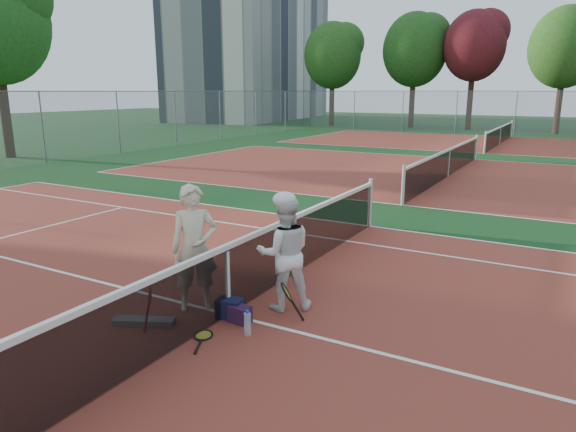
{
  "coord_description": "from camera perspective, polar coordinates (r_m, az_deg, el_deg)",
  "views": [
    {
      "loc": [
        3.92,
        -5.32,
        3.01
      ],
      "look_at": [
        0.0,
        1.68,
        1.05
      ],
      "focal_mm": 32.0,
      "sensor_mm": 36.0,
      "label": 1
    }
  ],
  "objects": [
    {
      "name": "net_far_b",
      "position": [
        32.65,
        22.52,
        8.3
      ],
      "size": [
        0.1,
        10.98,
        1.02
      ],
      "primitive_type": null,
      "color": "black",
      "rests_on": "ground"
    },
    {
      "name": "tree_back_0",
      "position": [
        46.6,
        4.98,
        17.31
      ],
      "size": [
        4.93,
        4.93,
        8.82
      ],
      "color": "#382314",
      "rests_on": "ground"
    },
    {
      "name": "racket_spare",
      "position": [
        6.72,
        -9.38,
        -12.94
      ],
      "size": [
        0.51,
        0.66,
        0.03
      ],
      "primitive_type": null,
      "rotation": [
        0.0,
        0.0,
        2.03
      ],
      "color": "black",
      "rests_on": "ground"
    },
    {
      "name": "racket_black_held",
      "position": [
        6.93,
        -0.18,
        -9.58
      ],
      "size": [
        0.41,
        0.4,
        0.54
      ],
      "primitive_type": null,
      "rotation": [
        0.0,
        0.0,
        3.68
      ],
      "color": "black",
      "rests_on": "ground"
    },
    {
      "name": "tree_back_3",
      "position": [
        41.97,
        28.46,
        16.13
      ],
      "size": [
        4.86,
        4.86,
        8.75
      ],
      "color": "#382314",
      "rests_on": "ground"
    },
    {
      "name": "sports_bag_navy",
      "position": [
        7.13,
        -6.5,
        -10.15
      ],
      "size": [
        0.38,
        0.3,
        0.27
      ],
      "primitive_type": "cube",
      "rotation": [
        0.0,
        0.0,
        0.21
      ],
      "color": "black",
      "rests_on": "ground"
    },
    {
      "name": "ground",
      "position": [
        7.26,
        -6.62,
        -10.86
      ],
      "size": [
        130.0,
        130.0,
        0.0
      ],
      "primitive_type": "plane",
      "color": "#0E3314",
      "rests_on": "ground"
    },
    {
      "name": "apartment_block",
      "position": [
        58.92,
        -3.83,
        18.06
      ],
      "size": [
        12.96,
        23.18,
        15.0
      ],
      "primitive_type": "cube",
      "rotation": [
        0.0,
        0.0,
        0.14
      ],
      "color": "beige",
      "rests_on": "ground"
    },
    {
      "name": "player_a",
      "position": [
        7.24,
        -10.35,
        -3.51
      ],
      "size": [
        0.76,
        0.76,
        1.78
      ],
      "primitive_type": "imported",
      "rotation": [
        0.0,
        0.0,
        0.76
      ],
      "color": "beige",
      "rests_on": "ground"
    },
    {
      "name": "sports_bag_purple",
      "position": [
        6.99,
        -5.38,
        -10.81
      ],
      "size": [
        0.3,
        0.22,
        0.23
      ],
      "primitive_type": "cube",
      "rotation": [
        0.0,
        0.0,
        -0.08
      ],
      "color": "#2A112D",
      "rests_on": "ground"
    },
    {
      "name": "court_main",
      "position": [
        7.26,
        -6.62,
        -10.84
      ],
      "size": [
        23.77,
        10.97,
        0.01
      ],
      "primitive_type": "cube",
      "color": "maroon",
      "rests_on": "ground"
    },
    {
      "name": "water_bottle",
      "position": [
        6.62,
        -4.52,
        -11.91
      ],
      "size": [
        0.09,
        0.09,
        0.3
      ],
      "primitive_type": "cylinder",
      "color": "#C9E9FF",
      "rests_on": "ground"
    },
    {
      "name": "net_main",
      "position": [
        7.07,
        -6.73,
        -7.09
      ],
      "size": [
        0.1,
        10.98,
        1.02
      ],
      "primitive_type": null,
      "color": "black",
      "rests_on": "ground"
    },
    {
      "name": "racket_red",
      "position": [
        6.86,
        -15.04,
        -10.09
      ],
      "size": [
        0.3,
        0.29,
        0.59
      ],
      "primitive_type": null,
      "rotation": [
        0.0,
        0.0,
        0.8
      ],
      "color": "maroon",
      "rests_on": "ground"
    },
    {
      "name": "tree_back_maroon",
      "position": [
        44.23,
        20.0,
        17.31
      ],
      "size": [
        4.71,
        4.71,
        9.12
      ],
      "color": "#382314",
      "rests_on": "ground"
    },
    {
      "name": "tree_back_1",
      "position": [
        45.27,
        13.9,
        17.46
      ],
      "size": [
        5.2,
        5.2,
        9.28
      ],
      "color": "#382314",
      "rests_on": "ground"
    },
    {
      "name": "fence_back",
      "position": [
        39.54,
        23.96,
        10.38
      ],
      "size": [
        32.0,
        0.06,
        3.0
      ],
      "primitive_type": null,
      "color": "slate",
      "rests_on": "ground"
    },
    {
      "name": "player_b",
      "position": [
        7.16,
        -0.39,
        -4.17
      ],
      "size": [
        1.0,
        0.97,
        1.62
      ],
      "primitive_type": "imported",
      "rotation": [
        0.0,
        0.0,
        3.79
      ],
      "color": "white",
      "rests_on": "ground"
    },
    {
      "name": "court_far_b",
      "position": [
        32.7,
        22.44,
        7.42
      ],
      "size": [
        23.77,
        10.97,
        0.01
      ],
      "primitive_type": "cube",
      "color": "maroon",
      "rests_on": "ground"
    },
    {
      "name": "court_far_a",
      "position": [
        19.46,
        17.32,
        4.21
      ],
      "size": [
        23.77,
        10.97,
        0.01
      ],
      "primitive_type": "cube",
      "color": "maroon",
      "rests_on": "ground"
    },
    {
      "name": "net_cover_canvas",
      "position": [
        7.18,
        -15.71,
        -11.22
      ],
      "size": [
        0.82,
        0.52,
        0.09
      ],
      "primitive_type": "cube",
      "rotation": [
        0.0,
        0.0,
        0.44
      ],
      "color": "#605B57",
      "rests_on": "ground"
    },
    {
      "name": "net_far_a",
      "position": [
        19.39,
        17.42,
        5.69
      ],
      "size": [
        0.1,
        10.98,
        1.02
      ],
      "primitive_type": null,
      "color": "black",
      "rests_on": "ground"
    }
  ]
}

